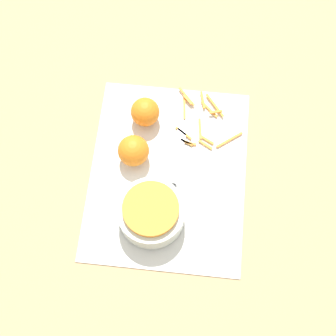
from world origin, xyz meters
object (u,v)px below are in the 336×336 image
Objects in this scene: bowl_speckled at (151,213)px; orange_left at (145,112)px; knife at (171,188)px; orange_right at (133,151)px.

orange_left is (0.24, 0.04, -0.00)m from bowl_speckled.
knife is 0.19m from orange_left.
orange_left reaches higher than knife.
bowl_speckled is 0.57× the size of knife.
orange_right reaches higher than knife.
orange_left is 0.95× the size of orange_right.
bowl_speckled is 2.14× the size of orange_left.
orange_right is at bearing 172.07° from orange_left.
bowl_speckled is 0.24m from orange_left.
orange_right is (-0.10, 0.01, 0.00)m from orange_left.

